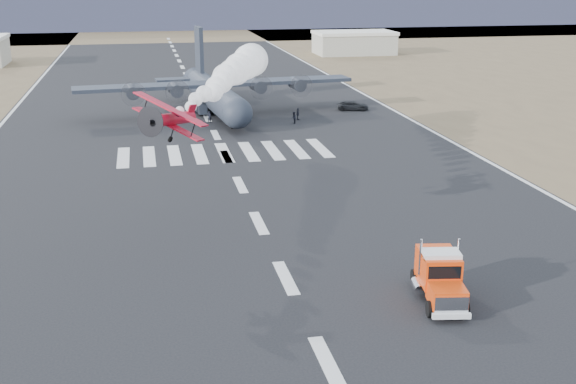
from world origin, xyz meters
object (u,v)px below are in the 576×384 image
object	(u,v)px
crew_b	(161,118)
crew_d	(298,114)
hangar_right	(354,42)
support_vehicle	(353,106)
crew_a	(140,116)
transport_aircraft	(214,92)
aerobatic_biplane	(171,119)
crew_g	(209,117)
crew_e	(152,116)
semi_truck	(440,276)
crew_h	(294,118)
crew_f	(224,114)
crew_c	(156,117)

from	to	relation	value
crew_b	crew_d	size ratio (longest dim) A/B	0.90
hangar_right	support_vehicle	xyz separation A→B (m)	(-22.80, -76.38, -2.32)
crew_b	support_vehicle	bearing A→B (deg)	-19.37
crew_a	crew_d	distance (m)	23.02
crew_a	hangar_right	bearing A→B (deg)	5.42
transport_aircraft	support_vehicle	bearing A→B (deg)	-12.15
aerobatic_biplane	crew_g	distance (m)	48.36
crew_e	transport_aircraft	bearing A→B (deg)	150.34
hangar_right	crew_g	size ratio (longest dim) A/B	11.87
semi_truck	support_vehicle	distance (m)	68.59
support_vehicle	crew_h	world-z (taller)	crew_h
crew_a	crew_e	distance (m)	1.85
transport_aircraft	crew_d	world-z (taller)	transport_aircraft
crew_h	crew_b	bearing A→B (deg)	-82.38
aerobatic_biplane	crew_f	bearing A→B (deg)	97.73
crew_d	crew_h	xyz separation A→B (m)	(-1.15, -2.50, -0.01)
crew_d	crew_f	size ratio (longest dim) A/B	1.01
crew_c	crew_g	world-z (taller)	crew_c
support_vehicle	crew_d	xyz separation A→B (m)	(-10.20, -5.91, 0.19)
hangar_right	crew_e	world-z (taller)	hangar_right
aerobatic_biplane	crew_c	distance (m)	49.31
transport_aircraft	crew_d	bearing A→B (deg)	-41.83
crew_a	crew_g	bearing A→B (deg)	-64.07
transport_aircraft	crew_b	xyz separation A→B (m)	(-8.44, -7.01, -2.36)
hangar_right	crew_a	world-z (taller)	hangar_right
hangar_right	crew_e	size ratio (longest dim) A/B	11.04
semi_truck	crew_a	world-z (taller)	semi_truck
semi_truck	crew_c	xyz separation A→B (m)	(-16.99, 63.32, -0.80)
semi_truck	crew_g	size ratio (longest dim) A/B	4.61
transport_aircraft	crew_c	bearing A→B (deg)	-150.71
crew_c	crew_e	xyz separation A→B (m)	(-0.52, 0.25, 0.01)
hangar_right	crew_e	distance (m)	96.60
hangar_right	support_vehicle	world-z (taller)	hangar_right
transport_aircraft	semi_truck	bearing A→B (deg)	-89.11
support_vehicle	crew_c	xyz separation A→B (m)	(-30.81, -3.85, 0.23)
hangar_right	transport_aircraft	xyz separation A→B (m)	(-44.46, -73.86, 0.15)
aerobatic_biplane	support_vehicle	xyz separation A→B (m)	(30.46, 52.29, -9.41)
support_vehicle	crew_g	xyz separation A→B (m)	(-23.20, -5.39, 0.18)
crew_b	crew_c	size ratio (longest dim) A/B	0.86
aerobatic_biplane	transport_aircraft	bearing A→B (deg)	99.77
crew_h	aerobatic_biplane	bearing A→B (deg)	-4.13
crew_a	crew_g	xyz separation A→B (m)	(9.81, -2.57, -0.06)
aerobatic_biplane	support_vehicle	bearing A→B (deg)	78.68
crew_d	crew_e	size ratio (longest dim) A/B	0.95
hangar_right	transport_aircraft	size ratio (longest dim) A/B	0.48
semi_truck	crew_d	world-z (taller)	semi_truck
semi_truck	crew_g	xyz separation A→B (m)	(-9.38, 61.79, -0.86)
crew_a	crew_g	size ratio (longest dim) A/B	1.07
crew_a	crew_d	size ratio (longest dim) A/B	1.05
crew_b	crew_g	distance (m)	6.96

